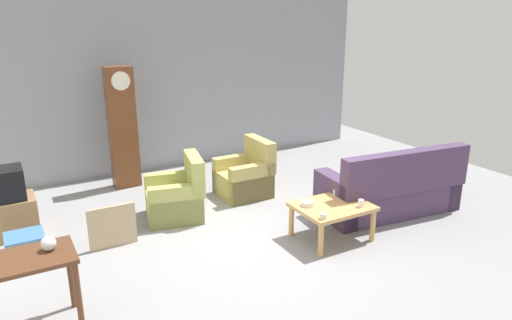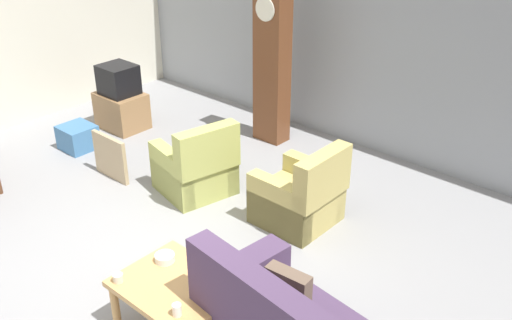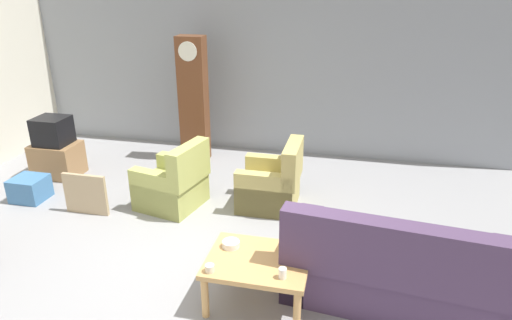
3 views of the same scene
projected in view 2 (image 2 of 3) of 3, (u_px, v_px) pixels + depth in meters
The scene contains 14 objects.
ground_plane at pixel (164, 265), 5.69m from camera, with size 10.40×10.40×0.00m, color gray.
garage_door_wall at pixel (375, 29), 7.33m from camera, with size 8.40×0.16×3.20m, color gray.
armchair_olive_near at pixel (196, 169), 6.78m from camera, with size 0.94×0.91×0.92m.
armchair_olive_far at pixel (300, 198), 6.21m from camera, with size 0.79×0.76×0.92m.
coffee_table_wood at pixel (177, 291), 4.73m from camera, with size 0.96×0.76×0.48m.
grandfather_clock at pixel (272, 68), 7.74m from camera, with size 0.44×0.30×2.05m.
tv_stand_cabinet at pixel (122, 110), 8.44m from camera, with size 0.68×0.52×0.52m, color #997047.
tv_crt at pixel (118, 80), 8.22m from camera, with size 0.48×0.44×0.42m, color black.
framed_picture_leaning at pixel (110, 157), 7.10m from camera, with size 0.60×0.05×0.56m, color tan.
storage_box_blue at pixel (78, 137), 7.86m from camera, with size 0.44×0.41×0.33m, color teal.
cup_white_porcelain at pixel (177, 310), 4.36m from camera, with size 0.07×0.07×0.10m, color white.
cup_blue_rimmed at pixel (224, 279), 4.70m from camera, with size 0.09×0.09×0.08m, color silver.
cup_cream_tall at pixel (118, 278), 4.71m from camera, with size 0.09×0.09×0.07m, color beige.
bowl_white_stacked at pixel (165, 258), 4.95m from camera, with size 0.17×0.17×0.06m, color white.
Camera 2 is at (3.70, -2.81, 3.55)m, focal length 41.01 mm.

